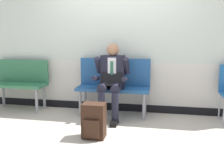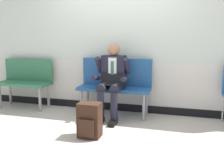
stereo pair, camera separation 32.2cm
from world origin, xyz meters
name	(u,v)px [view 1 (the left image)]	position (x,y,z in m)	size (l,w,h in m)	color
ground_plane	(111,123)	(0.00, 0.00, 0.00)	(18.00, 18.00, 0.00)	#B2A899
station_wall	(119,39)	(0.00, 0.77, 1.32)	(5.42, 0.14, 2.66)	beige
bench_with_person	(114,82)	(-0.05, 0.49, 0.57)	(1.24, 0.42, 0.98)	navy
bench_empty	(20,81)	(-1.82, 0.49, 0.54)	(1.02, 0.42, 0.92)	#2D6B47
person_seated	(111,79)	(-0.05, 0.29, 0.67)	(0.57, 0.70, 1.25)	#1E1E2D
backpack	(94,121)	(-0.12, -0.58, 0.23)	(0.30, 0.25, 0.48)	#331E14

